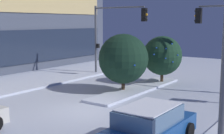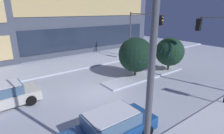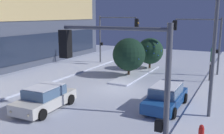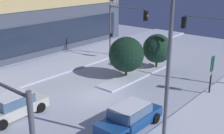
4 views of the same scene
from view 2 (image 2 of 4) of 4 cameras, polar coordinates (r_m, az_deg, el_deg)
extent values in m
plane|color=silver|center=(13.54, -4.47, -8.54)|extent=(52.00, 52.00, 0.00)
cube|color=silver|center=(20.74, -17.17, 0.35)|extent=(52.00, 5.20, 0.14)
cube|color=silver|center=(17.23, 10.60, -2.66)|extent=(9.00, 1.80, 0.14)
cube|color=#232D42|center=(26.04, -8.11, 9.26)|extent=(21.13, 0.10, 2.97)
cube|color=#E5C67F|center=(25.77, -8.56, 19.11)|extent=(21.13, 0.10, 2.97)
cube|color=#19478C|center=(8.99, -0.24, -19.59)|extent=(4.58, 1.83, 0.66)
cube|color=slate|center=(8.63, -0.25, -16.37)|extent=(2.48, 1.63, 0.60)
cube|color=white|center=(8.45, -0.25, -14.49)|extent=(2.30, 1.52, 0.04)
sphere|color=#F9E5B2|center=(10.64, 8.12, -13.49)|extent=(0.16, 0.16, 0.16)
sphere|color=#F9E5B2|center=(9.95, 13.19, -16.22)|extent=(0.16, 0.16, 0.16)
cylinder|color=black|center=(10.44, 3.70, -15.06)|extent=(0.66, 0.23, 0.66)
cylinder|color=black|center=(9.40, 11.13, -19.60)|extent=(0.66, 0.23, 0.66)
cube|color=silver|center=(13.58, -31.43, -8.72)|extent=(4.43, 2.08, 0.66)
cube|color=slate|center=(13.35, -31.85, -6.36)|extent=(2.42, 1.80, 0.60)
cube|color=white|center=(13.23, -32.09, -5.03)|extent=(2.24, 1.68, 0.04)
cylinder|color=black|center=(13.02, -24.37, -9.71)|extent=(0.67, 0.25, 0.66)
cylinder|color=black|center=(14.70, -26.39, -6.85)|extent=(0.67, 0.25, 0.66)
cylinder|color=#565960|center=(23.30, 5.80, 9.95)|extent=(0.18, 0.18, 5.74)
cylinder|color=#565960|center=(21.43, 10.40, 16.26)|extent=(0.12, 4.66, 0.12)
cube|color=black|center=(19.93, 15.32, 14.12)|extent=(0.32, 0.36, 1.00)
sphere|color=black|center=(19.80, 15.84, 14.99)|extent=(0.20, 0.20, 0.20)
sphere|color=orange|center=(19.81, 15.76, 14.07)|extent=(0.20, 0.20, 0.20)
sphere|color=black|center=(19.83, 15.69, 13.15)|extent=(0.20, 0.20, 0.20)
cube|color=black|center=(23.20, 6.14, 8.74)|extent=(0.20, 0.24, 0.36)
cube|color=black|center=(17.05, 25.90, 12.06)|extent=(0.32, 0.36, 1.00)
sphere|color=black|center=(17.12, 25.48, 13.21)|extent=(0.20, 0.20, 0.20)
sphere|color=orange|center=(17.14, 25.34, 12.15)|extent=(0.20, 0.20, 0.20)
sphere|color=black|center=(17.16, 25.20, 11.09)|extent=(0.20, 0.20, 0.20)
cylinder|color=#565960|center=(5.18, 12.12, -5.31)|extent=(0.20, 0.20, 7.97)
cylinder|color=#473323|center=(16.80, 7.34, -1.86)|extent=(0.22, 0.22, 0.78)
sphere|color=black|center=(16.30, 7.58, 3.86)|extent=(3.14, 3.14, 3.14)
sphere|color=blue|center=(17.60, 10.22, 2.27)|extent=(0.10, 0.10, 0.10)
sphere|color=blue|center=(17.43, 11.33, 3.37)|extent=(0.10, 0.10, 0.10)
sphere|color=blue|center=(17.18, 12.11, 4.02)|extent=(0.10, 0.10, 0.10)
sphere|color=blue|center=(14.88, 8.81, 1.62)|extent=(0.10, 0.10, 0.10)
sphere|color=blue|center=(16.67, 10.08, -0.88)|extent=(0.10, 0.10, 0.10)
sphere|color=blue|center=(17.60, 7.18, 6.92)|extent=(0.10, 0.10, 0.10)
sphere|color=blue|center=(17.13, 4.34, 0.55)|extent=(0.10, 0.10, 0.10)
cylinder|color=#473323|center=(19.12, 17.45, -0.05)|extent=(0.22, 0.22, 0.83)
sphere|color=#193823|center=(18.71, 17.90, 4.64)|extent=(2.80, 2.80, 2.80)
sphere|color=blue|center=(17.34, 17.79, 3.56)|extent=(0.10, 0.10, 0.10)
sphere|color=blue|center=(17.59, 19.68, 6.71)|extent=(0.10, 0.10, 0.10)
sphere|color=blue|center=(19.22, 15.64, 7.95)|extent=(0.10, 0.10, 0.10)
sphere|color=blue|center=(17.53, 19.38, 2.67)|extent=(0.10, 0.10, 0.10)
sphere|color=blue|center=(17.50, 16.09, 6.12)|extent=(0.10, 0.10, 0.10)
sphere|color=blue|center=(17.62, 20.68, 4.11)|extent=(0.10, 0.10, 0.10)
sphere|color=blue|center=(17.34, 18.12, 5.73)|extent=(0.10, 0.10, 0.10)
sphere|color=blue|center=(17.54, 15.41, 4.71)|extent=(0.10, 0.10, 0.10)
camera|label=1|loc=(5.36, -112.16, -24.50)|focal=49.64mm
camera|label=3|loc=(11.22, -116.39, -8.86)|focal=40.85mm
camera|label=4|loc=(9.03, -150.12, 3.50)|focal=45.09mm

